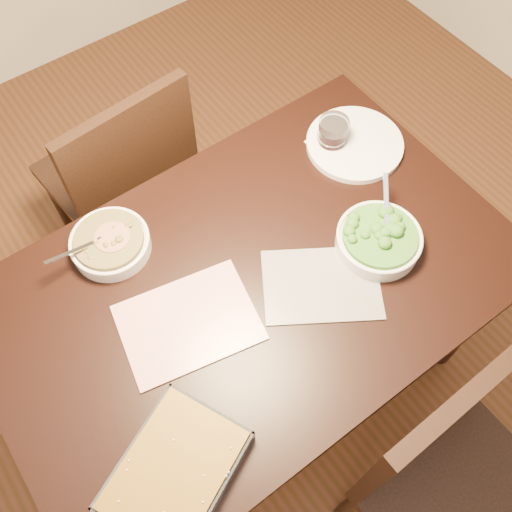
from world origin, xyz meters
TOP-DOWN VIEW (x-y plane):
  - ground at (0.00, 0.00)m, footprint 4.00×4.00m
  - table at (0.00, 0.00)m, footprint 1.40×0.90m
  - magazine_a at (-0.20, -0.00)m, footprint 0.38×0.31m
  - magazine_b at (0.14, -0.12)m, footprint 0.38×0.35m
  - coaster at (0.47, 0.24)m, footprint 0.12×0.12m
  - stew_bowl at (-0.25, 0.31)m, footprint 0.24×0.22m
  - broccoli_bowl at (0.34, -0.11)m, footprint 0.23×0.24m
  - baking_dish at (-0.42, -0.29)m, footprint 0.38×0.34m
  - wine_tumbler at (0.47, 0.24)m, footprint 0.09×0.09m
  - dinner_plate at (0.52, 0.19)m, footprint 0.29×0.29m
  - chair_near at (0.15, -0.68)m, footprint 0.47×0.47m
  - chair_far at (-0.05, 0.68)m, footprint 0.48×0.48m

SIDE VIEW (x-z plane):
  - ground at x=0.00m, z-range 0.00..0.00m
  - chair_far at x=-0.05m, z-range 0.06..1.00m
  - chair_near at x=0.15m, z-range 0.06..1.04m
  - table at x=0.00m, z-range 0.28..1.03m
  - coaster at x=0.47m, z-range 0.75..0.75m
  - magazine_b at x=0.14m, z-range 0.75..0.76m
  - magazine_a at x=-0.20m, z-range 0.75..0.76m
  - dinner_plate at x=0.52m, z-range 0.75..0.77m
  - baking_dish at x=-0.42m, z-range 0.75..0.81m
  - stew_bowl at x=-0.25m, z-range 0.74..0.82m
  - broccoli_bowl at x=0.34m, z-range 0.74..0.83m
  - wine_tumbler at x=0.47m, z-range 0.76..0.86m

